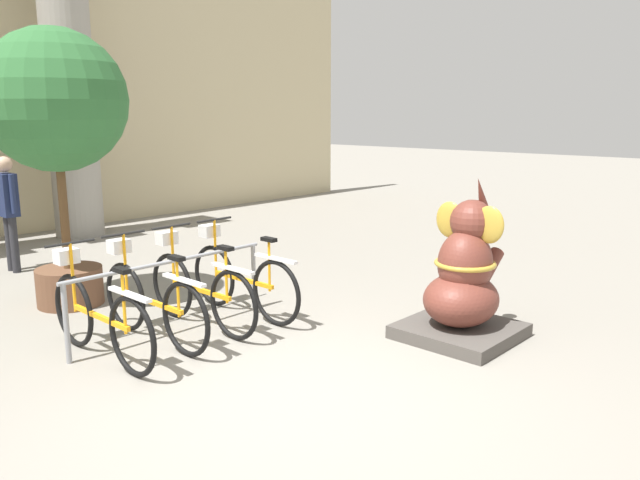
% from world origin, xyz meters
% --- Properties ---
extents(ground_plane, '(60.00, 60.00, 0.00)m').
position_xyz_m(ground_plane, '(0.00, 0.00, 0.00)').
color(ground_plane, gray).
extents(column_right, '(1.07, 1.07, 5.16)m').
position_xyz_m(column_right, '(2.03, 7.60, 2.62)').
color(column_right, gray).
rests_on(column_right, ground_plane).
extents(bike_rack, '(2.33, 0.05, 0.77)m').
position_xyz_m(bike_rack, '(0.19, 1.95, 0.56)').
color(bike_rack, gray).
rests_on(bike_rack, ground_plane).
extents(bicycle_0, '(0.48, 1.77, 1.04)m').
position_xyz_m(bicycle_0, '(-0.67, 1.83, 0.42)').
color(bicycle_0, black).
rests_on(bicycle_0, ground_plane).
extents(bicycle_1, '(0.48, 1.77, 1.04)m').
position_xyz_m(bicycle_1, '(-0.10, 1.87, 0.42)').
color(bicycle_1, black).
rests_on(bicycle_1, ground_plane).
extents(bicycle_2, '(0.48, 1.77, 1.04)m').
position_xyz_m(bicycle_2, '(0.48, 1.87, 0.42)').
color(bicycle_2, black).
rests_on(bicycle_2, ground_plane).
extents(bicycle_3, '(0.48, 1.77, 1.04)m').
position_xyz_m(bicycle_3, '(1.06, 1.87, 0.42)').
color(bicycle_3, black).
rests_on(bicycle_3, ground_plane).
extents(elephant_statue, '(1.06, 1.06, 1.63)m').
position_xyz_m(elephant_statue, '(2.11, -0.31, 0.55)').
color(elephant_statue, '#4C4742').
rests_on(elephant_statue, ground_plane).
extents(person_pedestrian, '(0.22, 0.47, 1.64)m').
position_xyz_m(person_pedestrian, '(0.10, 5.75, 0.98)').
color(person_pedestrian, '#28282D').
rests_on(person_pedestrian, ground_plane).
extents(potted_tree, '(1.60, 1.60, 3.17)m').
position_xyz_m(potted_tree, '(-0.07, 3.66, 2.24)').
color(potted_tree, brown).
rests_on(potted_tree, ground_plane).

